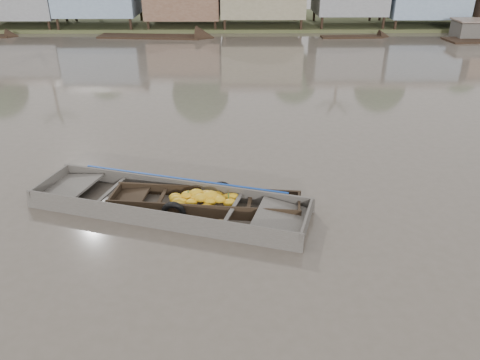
{
  "coord_description": "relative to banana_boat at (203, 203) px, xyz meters",
  "views": [
    {
      "loc": [
        0.42,
        -10.34,
        6.49
      ],
      "look_at": [
        0.51,
        0.68,
        0.8
      ],
      "focal_mm": 35.0,
      "sensor_mm": 36.0,
      "label": 1
    }
  ],
  "objects": [
    {
      "name": "banana_boat",
      "position": [
        0.0,
        0.0,
        0.0
      ],
      "size": [
        5.25,
        1.81,
        0.72
      ],
      "rotation": [
        0.0,
        0.0,
        -0.11
      ],
      "color": "black",
      "rests_on": "ground"
    },
    {
      "name": "ground",
      "position": [
        0.5,
        -0.64,
        -0.13
      ],
      "size": [
        120.0,
        120.0,
        0.0
      ],
      "primitive_type": "plane",
      "color": "#51483E",
      "rests_on": "ground"
    },
    {
      "name": "viewer_boat",
      "position": [
        -0.87,
        -0.13,
        -0.07
      ],
      "size": [
        7.78,
        4.04,
        0.61
      ],
      "rotation": [
        0.0,
        0.0,
        -0.29
      ],
      "color": "#413D37",
      "rests_on": "ground"
    },
    {
      "name": "distant_boats",
      "position": [
        13.68,
        23.2,
        0.06
      ],
      "size": [
        48.51,
        15.78,
        1.38
      ],
      "color": "black",
      "rests_on": "ground"
    }
  ]
}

